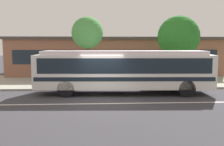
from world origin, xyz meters
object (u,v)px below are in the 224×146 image
(bus_stop_sign, at_px, (179,64))
(pedestrian_waiting_near_sign, at_px, (168,72))
(pedestrian_walking_along_curb, at_px, (154,73))
(street_tree_near_stop, at_px, (87,33))
(transit_bus, at_px, (124,69))
(street_tree_mid_block, at_px, (179,37))

(bus_stop_sign, bearing_deg, pedestrian_waiting_near_sign, 160.34)
(pedestrian_walking_along_curb, bearing_deg, bus_stop_sign, 6.11)
(pedestrian_waiting_near_sign, bearing_deg, pedestrian_walking_along_curb, -157.19)
(bus_stop_sign, bearing_deg, street_tree_near_stop, 165.85)
(street_tree_near_stop, bearing_deg, bus_stop_sign, -14.15)
(bus_stop_sign, bearing_deg, pedestrian_walking_along_curb, -173.89)
(transit_bus, height_order, pedestrian_walking_along_curb, transit_bus)
(pedestrian_walking_along_curb, height_order, bus_stop_sign, bus_stop_sign)
(transit_bus, relative_size, pedestrian_waiting_near_sign, 6.52)
(pedestrian_waiting_near_sign, bearing_deg, bus_stop_sign, -19.66)
(transit_bus, bearing_deg, bus_stop_sign, 26.71)
(pedestrian_walking_along_curb, height_order, street_tree_near_stop, street_tree_near_stop)
(pedestrian_waiting_near_sign, distance_m, street_tree_near_stop, 6.67)
(pedestrian_waiting_near_sign, xyz_separation_m, street_tree_mid_block, (1.27, 1.63, 2.60))
(bus_stop_sign, xyz_separation_m, street_tree_mid_block, (0.53, 1.89, 2.03))
(street_tree_mid_block, bearing_deg, pedestrian_waiting_near_sign, -127.82)
(transit_bus, bearing_deg, street_tree_mid_block, 40.31)
(transit_bus, relative_size, street_tree_mid_block, 2.09)
(transit_bus, distance_m, pedestrian_walking_along_curb, 3.07)
(transit_bus, xyz_separation_m, pedestrian_walking_along_curb, (2.36, 1.91, -0.47))
(bus_stop_sign, xyz_separation_m, street_tree_near_stop, (-6.60, 1.66, 2.27))
(transit_bus, bearing_deg, pedestrian_waiting_near_sign, 34.48)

